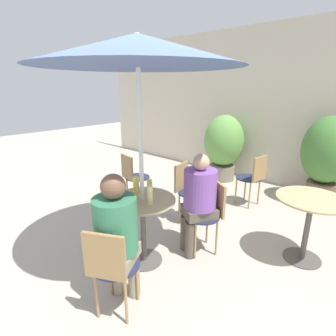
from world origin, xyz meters
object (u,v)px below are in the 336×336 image
Objects in this scene: umbrella at (138,51)px; beer_glass_0 at (150,195)px; bistro_chair_0 at (111,264)px; beer_glass_3 at (133,197)px; cafe_table_far at (310,214)px; bistro_chair_4 at (133,174)px; potted_plant_1 at (327,154)px; beer_glass_1 at (150,187)px; bistro_chair_1 at (209,210)px; seated_person_0 at (117,232)px; seated_person_1 at (198,196)px; beer_glass_2 at (136,186)px; potted_plant_0 at (224,144)px; bistro_chair_2 at (254,175)px; bistro_chair_5 at (187,187)px; cafe_table_near at (143,216)px.

beer_glass_0 is at bearing -10.74° from umbrella.
bistro_chair_0 is 0.77m from beer_glass_0.
cafe_table_far is at bearing 47.01° from beer_glass_3.
potted_plant_1 is at bearing -125.36° from bistro_chair_4.
bistro_chair_1 is at bearing 49.36° from beer_glass_1.
bistro_chair_4 is at bearing -136.44° from potted_plant_1.
seated_person_0 reaches higher than beer_glass_1.
seated_person_1 is at bearing -116.63° from bistro_chair_0.
beer_glass_1 is 0.82× the size of beer_glass_2.
bistro_chair_4 is (-1.64, 0.23, 0.00)m from bistro_chair_1.
beer_glass_1 is at bearing 158.88° from bistro_chair_4.
seated_person_1 is 0.77m from beer_glass_3.
beer_glass_3 is 3.36m from potted_plant_1.
beer_glass_3 is 3.23m from potted_plant_0.
bistro_chair_2 is at bearing 79.53° from beer_glass_2.
seated_person_0 is at bearing -72.58° from potted_plant_0.
seated_person_1 is 1.61m from umbrella.
cafe_table_far is 1.21m from seated_person_1.
beer_glass_2 is at bearing 175.54° from bistro_chair_5.
seated_person_1 is (0.08, -1.62, 0.18)m from bistro_chair_2.
potted_plant_0 is at bearing -90.43° from bistro_chair_4.
bistro_chair_2 is at bearing 139.03° from cafe_table_far.
seated_person_1 is at bearing -119.96° from seated_person_0.
bistro_chair_4 is 1.00× the size of bistro_chair_5.
bistro_chair_2 and bistro_chair_5 have the same top height.
potted_plant_0 reaches higher than cafe_table_far.
beer_glass_2 reaches higher than bistro_chair_4.
bistro_chair_1 is at bearing -130.86° from bistro_chair_5.
seated_person_0 is at bearing 9.16° from bistro_chair_2.
beer_glass_2 is (-1.46, -1.20, 0.29)m from cafe_table_far.
beer_glass_3 is (0.06, -0.29, -0.00)m from beer_glass_1.
umbrella is at bearing -90.00° from seated_person_0.
potted_plant_1 is (0.89, 3.08, -0.01)m from beer_glass_0.
beer_glass_3 is (-0.12, -0.12, -0.02)m from beer_glass_0.
bistro_chair_2 is at bearing -33.30° from bistro_chair_5.
seated_person_1 is 7.53× the size of beer_glass_3.
potted_plant_1 reaches higher than bistro_chair_4.
bistro_chair_0 is at bearing -60.00° from bistro_chair_1.
bistro_chair_5 is 5.25× the size of beer_glass_1.
bistro_chair_0 is 0.71m from beer_glass_3.
beer_glass_1 is 0.30m from beer_glass_3.
potted_plant_1 reaches higher than beer_glass_1.
bistro_chair_1 is 1.84m from umbrella.
bistro_chair_0 is 0.59× the size of potted_plant_1.
potted_plant_0 is (-0.80, 2.97, 0.19)m from cafe_table_near.
bistro_chair_2 is 1.95m from bistro_chair_4.
beer_glass_1 reaches higher than cafe_table_far.
seated_person_1 reaches higher than beer_glass_3.
beer_glass_0 is at bearing -72.41° from potted_plant_0.
cafe_table_near is 0.88× the size of bistro_chair_4.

